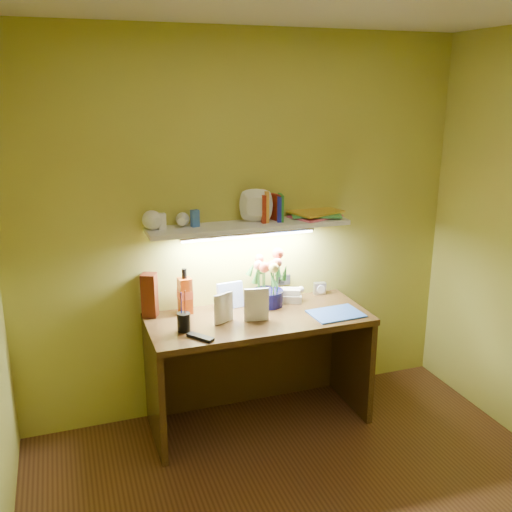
{
  "coord_description": "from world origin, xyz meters",
  "views": [
    {
      "loc": [
        -1.12,
        -1.96,
        2.13
      ],
      "look_at": [
        0.03,
        1.35,
        1.1
      ],
      "focal_mm": 40.0,
      "sensor_mm": 36.0,
      "label": 1
    }
  ],
  "objects_px": {
    "flower_bouquet": "(268,279)",
    "desk_clock": "(320,288)",
    "desk": "(259,370)",
    "whisky_bottle": "(185,291)",
    "telephone": "(289,293)"
  },
  "relations": [
    {
      "from": "flower_bouquet",
      "to": "whisky_bottle",
      "type": "relative_size",
      "value": 1.21
    },
    {
      "from": "flower_bouquet",
      "to": "whisky_bottle",
      "type": "distance_m",
      "value": 0.55
    },
    {
      "from": "desk",
      "to": "whisky_bottle",
      "type": "bearing_deg",
      "value": 153.41
    },
    {
      "from": "flower_bouquet",
      "to": "desk_clock",
      "type": "distance_m",
      "value": 0.45
    },
    {
      "from": "desk",
      "to": "telephone",
      "type": "height_order",
      "value": "telephone"
    },
    {
      "from": "telephone",
      "to": "whisky_bottle",
      "type": "xyz_separation_m",
      "value": [
        -0.71,
        0.01,
        0.1
      ]
    },
    {
      "from": "whisky_bottle",
      "to": "telephone",
      "type": "bearing_deg",
      "value": -1.19
    },
    {
      "from": "telephone",
      "to": "whisky_bottle",
      "type": "distance_m",
      "value": 0.72
    },
    {
      "from": "flower_bouquet",
      "to": "desk_clock",
      "type": "height_order",
      "value": "flower_bouquet"
    },
    {
      "from": "telephone",
      "to": "whisky_bottle",
      "type": "relative_size",
      "value": 0.58
    },
    {
      "from": "desk",
      "to": "whisky_bottle",
      "type": "distance_m",
      "value": 0.71
    },
    {
      "from": "desk_clock",
      "to": "desk",
      "type": "bearing_deg",
      "value": -147.03
    },
    {
      "from": "flower_bouquet",
      "to": "telephone",
      "type": "xyz_separation_m",
      "value": [
        0.16,
        0.03,
        -0.13
      ]
    },
    {
      "from": "flower_bouquet",
      "to": "desk_clock",
      "type": "xyz_separation_m",
      "value": [
        0.42,
        0.08,
        -0.14
      ]
    },
    {
      "from": "desk",
      "to": "flower_bouquet",
      "type": "distance_m",
      "value": 0.59
    }
  ]
}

